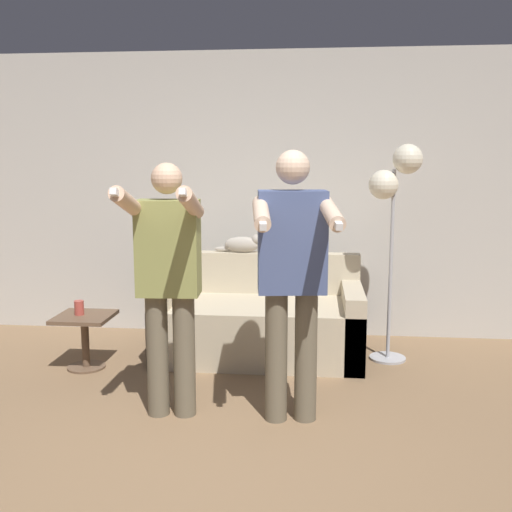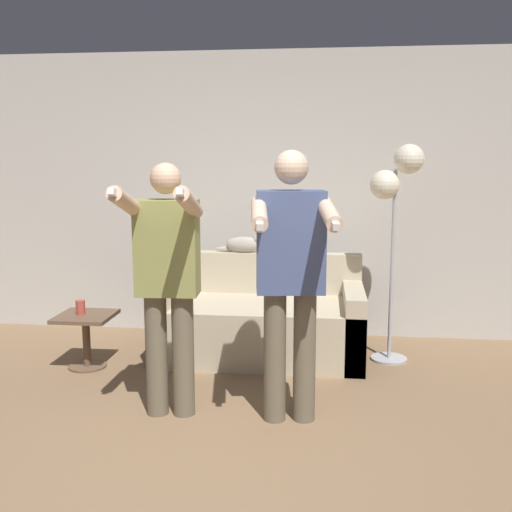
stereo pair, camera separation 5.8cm
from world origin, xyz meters
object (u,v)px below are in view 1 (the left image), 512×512
at_px(couch, 260,322).
at_px(cup, 79,308).
at_px(person_right, 292,270).
at_px(cat, 243,244).
at_px(person_left, 168,275).
at_px(floor_lamp, 395,188).
at_px(side_table, 85,330).

relative_size(couch, cup, 15.03).
bearing_deg(couch, cup, -161.66).
relative_size(person_right, cat, 3.97).
height_order(person_left, floor_lamp, floor_lamp).
relative_size(person_right, floor_lamp, 0.96).
bearing_deg(floor_lamp, cup, -169.81).
bearing_deg(person_left, side_table, 134.27).
height_order(floor_lamp, cup, floor_lamp).
distance_m(person_left, cat, 1.65).
distance_m(couch, side_table, 1.42).
distance_m(couch, cup, 1.47).
bearing_deg(floor_lamp, cat, 163.63).
bearing_deg(floor_lamp, side_table, -169.44).
height_order(couch, floor_lamp, floor_lamp).
bearing_deg(cup, person_left, -41.43).
height_order(floor_lamp, side_table, floor_lamp).
relative_size(floor_lamp, side_table, 4.08).
distance_m(person_left, side_table, 1.35).
xyz_separation_m(person_left, side_table, (-0.88, 0.81, -0.62)).
bearing_deg(couch, person_right, -76.06).
bearing_deg(person_right, cat, 100.02).
distance_m(person_right, cup, 1.94).
xyz_separation_m(cat, side_table, (-1.15, -0.82, -0.58)).
distance_m(couch, cat, 0.73).
xyz_separation_m(floor_lamp, side_table, (-2.41, -0.45, -1.10)).
height_order(person_right, floor_lamp, floor_lamp).
xyz_separation_m(person_left, cat, (0.27, 1.63, -0.03)).
relative_size(person_left, side_table, 3.75).
xyz_separation_m(couch, person_right, (0.32, -1.27, 0.69)).
bearing_deg(floor_lamp, person_right, -121.03).
distance_m(person_left, person_right, 0.77).
relative_size(cat, cup, 3.79).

